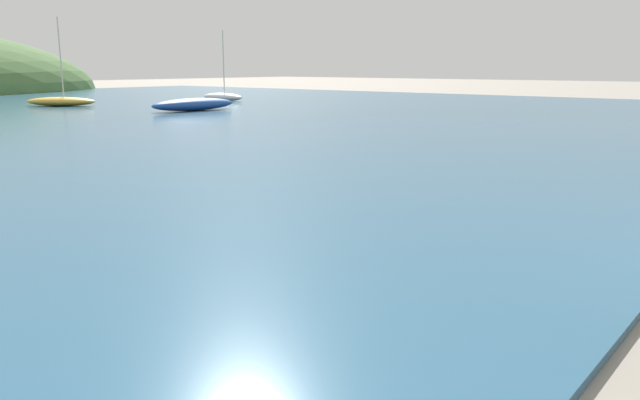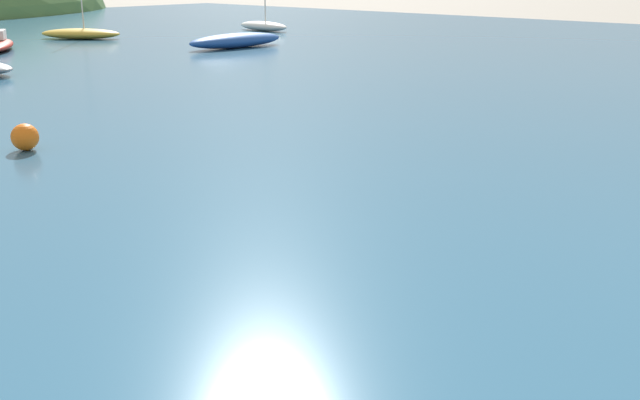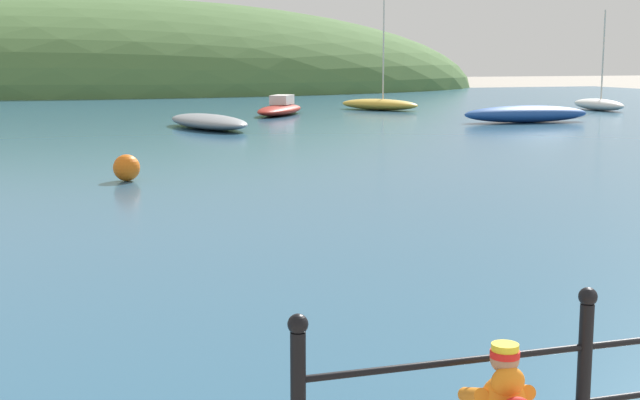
{
  "view_description": "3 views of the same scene",
  "coord_description": "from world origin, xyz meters",
  "views": [
    {
      "loc": [
        -8.86,
        0.83,
        2.42
      ],
      "look_at": [
        -3.55,
        5.16,
        0.95
      ],
      "focal_mm": 35.0,
      "sensor_mm": 36.0,
      "label": 1
    },
    {
      "loc": [
        -10.51,
        0.94,
        3.68
      ],
      "look_at": [
        -4.1,
        6.72,
        0.98
      ],
      "focal_mm": 42.0,
      "sensor_mm": 36.0,
      "label": 2
    },
    {
      "loc": [
        -5.27,
        -3.13,
        2.64
      ],
      "look_at": [
        -2.7,
        4.86,
        1.28
      ],
      "focal_mm": 50.0,
      "sensor_mm": 36.0,
      "label": 3
    }
  ],
  "objects": [
    {
      "name": "boat_far_right",
      "position": [
        12.81,
        27.14,
        0.43
      ],
      "size": [
        5.17,
        1.77,
        0.65
      ],
      "color": "#1E4793",
      "rests_on": "water"
    },
    {
      "name": "mooring_buoy",
      "position": [
        -3.51,
        15.3,
        0.37
      ],
      "size": [
        0.55,
        0.55,
        0.55
      ],
      "primitive_type": "sphere",
      "color": "orange",
      "rests_on": "water"
    },
    {
      "name": "boat_twin_mast",
      "position": [
        20.17,
        33.01,
        0.39
      ],
      "size": [
        1.19,
        3.76,
        4.64
      ],
      "color": "silver",
      "rests_on": "water"
    },
    {
      "name": "boat_green_fishing",
      "position": [
        10.36,
        36.33,
        0.38
      ],
      "size": [
        3.61,
        4.26,
        5.1
      ],
      "color": "gold",
      "rests_on": "water"
    }
  ]
}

